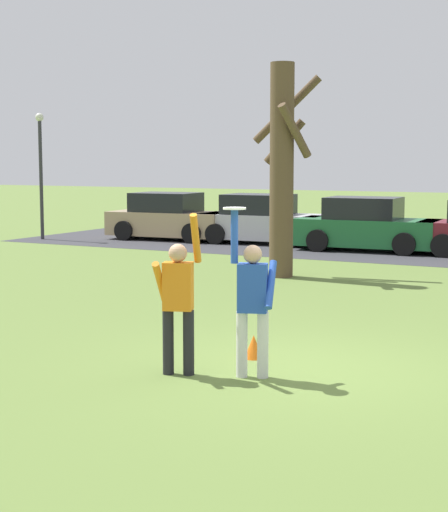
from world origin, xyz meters
The scene contains 11 objects.
ground_plane centered at (0.00, 0.00, 0.00)m, with size 120.00×120.00×0.00m, color olive.
person_catcher centered at (-0.29, -0.56, 0.98)m, with size 0.58×0.48×2.08m.
person_defender centered at (-1.17, -0.87, 0.98)m, with size 0.62×0.56×2.04m.
frisbee_disc centered at (-0.50, -0.64, 2.09)m, with size 0.28×0.28×0.02m, color white.
parked_car_tan centered at (-10.51, 14.22, 0.73)m, with size 4.20×2.23×1.59m.
parked_car_silver centered at (-7.18, 14.51, 0.73)m, with size 4.20×2.23×1.59m.
parked_car_green centered at (-3.48, 13.98, 0.73)m, with size 4.20×2.23×1.59m.
parking_strip centered at (-1.62, 14.28, 0.00)m, with size 27.19×6.40×0.01m, color #38383D.
bare_tree_tall centered at (-3.53, 7.76, 2.55)m, with size 1.66×1.67×4.87m.
lamppost_by_lot centered at (-14.39, 12.28, 2.59)m, with size 0.28×0.28×4.26m.
field_cone_orange centered at (-0.70, 0.32, 0.16)m, with size 0.26×0.26×0.32m, color orange.
Camera 1 is at (3.97, -9.48, 2.67)m, focal length 57.37 mm.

